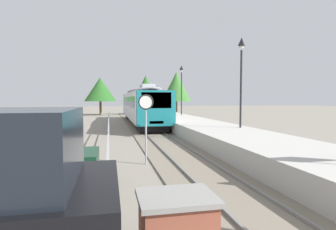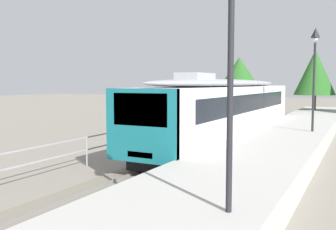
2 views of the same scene
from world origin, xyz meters
The scene contains 13 objects.
ground_plane centered at (-3.00, 22.00, 0.00)m, with size 160.00×160.00×0.00m, color gray.
track_rails centered at (0.00, 22.00, 0.03)m, with size 3.20×60.00×0.14m.
commuter_train centered at (0.00, 29.26, 2.14)m, with size 2.82×19.05×3.74m.
station_platform centered at (3.25, 22.00, 0.45)m, with size 3.90×60.00×0.90m, color #B7B5AD.
platform_lamp_mid_platform centered at (4.44, 15.96, 4.62)m, with size 0.34×0.34×5.35m.
platform_lamp_far_end centered at (4.44, 29.79, 4.62)m, with size 0.34×0.34×5.35m.
speed_limit_sign centered at (-1.83, 11.59, 2.12)m, with size 0.61×0.10×2.81m.
brick_utility_cabinet centered at (-2.23, 4.87, 0.57)m, with size 1.21×0.99×1.13m.
carpark_fence centered at (-3.30, 12.00, 0.91)m, with size 0.06×36.06×1.25m.
parked_hatchback_dark_green centered at (-5.66, 9.40, 0.79)m, with size 4.02×1.81×1.53m.
tree_behind_carpark centered at (2.70, 46.55, 4.43)m, with size 3.75×3.75×6.56m.
tree_behind_station_far centered at (-4.67, 46.89, 4.17)m, with size 5.10×5.10×6.11m.
tree_distant_left centered at (7.50, 44.65, 4.62)m, with size 4.81×4.81×7.03m.
Camera 1 is at (-3.23, 0.79, 2.62)m, focal length 29.41 mm.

